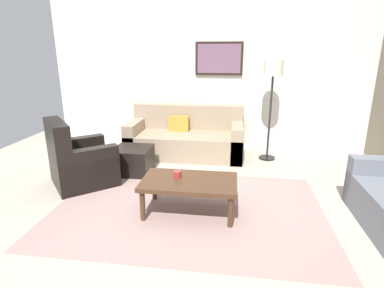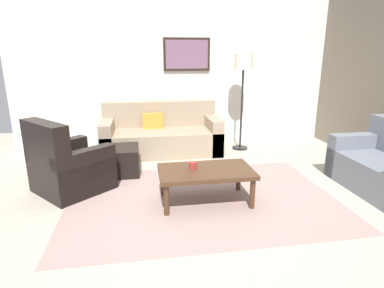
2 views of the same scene
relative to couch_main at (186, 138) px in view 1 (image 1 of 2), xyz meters
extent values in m
plane|color=#B2A893|center=(0.35, -2.08, -0.30)|extent=(8.00, 8.00, 0.00)
cube|color=silver|center=(0.35, 0.52, 1.10)|extent=(6.00, 0.12, 2.80)
cube|color=gray|center=(0.35, -2.08, -0.29)|extent=(3.22, 2.20, 0.01)
cube|color=gray|center=(0.00, -0.10, -0.09)|extent=(2.05, 0.95, 0.42)
cube|color=gray|center=(0.00, 0.25, 0.14)|extent=(2.05, 0.24, 0.88)
cube|color=gray|center=(-0.92, -0.10, 0.01)|extent=(0.20, 0.95, 0.62)
cube|color=gray|center=(0.93, -0.10, 0.01)|extent=(0.20, 0.95, 0.62)
cube|color=gold|center=(-0.14, 0.03, 0.26)|extent=(0.36, 0.12, 0.28)
cube|color=black|center=(-1.25, -1.52, -0.08)|extent=(1.13, 1.13, 0.44)
cube|color=black|center=(-1.48, -1.72, 0.18)|extent=(0.67, 0.74, 0.95)
cube|color=black|center=(-1.04, -1.77, 0.00)|extent=(0.71, 0.64, 0.60)
cube|color=black|center=(-1.46, -1.28, 0.00)|extent=(0.71, 0.64, 0.60)
cube|color=black|center=(-0.68, -1.03, -0.10)|extent=(0.56, 0.56, 0.40)
cylinder|color=#472D1C|center=(-0.11, -2.41, -0.12)|extent=(0.06, 0.06, 0.36)
cylinder|color=#472D1C|center=(0.87, -2.41, -0.12)|extent=(0.06, 0.06, 0.36)
cylinder|color=#472D1C|center=(-0.11, -1.89, -0.12)|extent=(0.06, 0.06, 0.36)
cylinder|color=#472D1C|center=(0.87, -1.89, -0.12)|extent=(0.06, 0.06, 0.36)
cube|color=#472D1C|center=(0.38, -2.15, 0.09)|extent=(1.10, 0.64, 0.05)
cylinder|color=#B2332D|center=(0.23, -2.10, 0.16)|extent=(0.09, 0.09, 0.08)
cylinder|color=black|center=(1.47, -0.09, -0.28)|extent=(0.28, 0.28, 0.03)
cylinder|color=#262626|center=(1.47, -0.09, 0.43)|extent=(0.04, 0.04, 1.45)
cylinder|color=beige|center=(1.47, -0.09, 1.28)|extent=(0.32, 0.32, 0.26)
cube|color=black|center=(0.54, 0.44, 1.41)|extent=(0.86, 0.04, 0.59)
cube|color=#72516A|center=(0.54, 0.42, 1.41)|extent=(0.78, 0.01, 0.51)
camera|label=1|loc=(0.87, -5.39, 1.55)|focal=28.74mm
camera|label=2|loc=(-0.35, -5.55, 1.41)|focal=29.52mm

